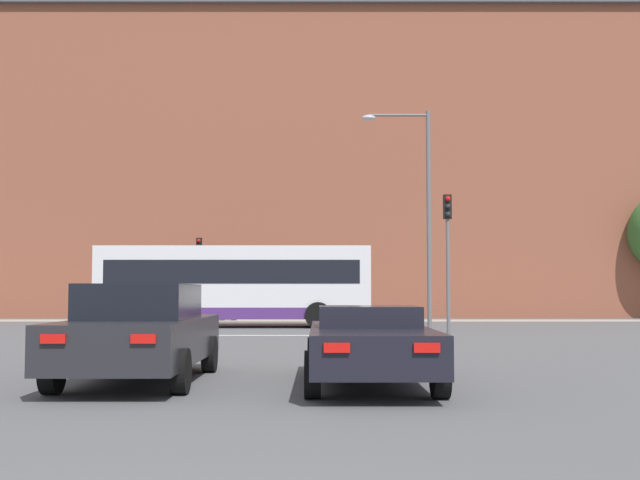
# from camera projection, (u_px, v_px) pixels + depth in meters

# --- Properties ---
(stop_line_strip) EXTENTS (7.41, 0.30, 0.01)m
(stop_line_strip) POSITION_uv_depth(u_px,v_px,m) (294.00, 335.00, 25.65)
(stop_line_strip) COLOR silver
(stop_line_strip) RESTS_ON ground_plane
(far_pavement) EXTENTS (68.23, 2.50, 0.01)m
(far_pavement) POSITION_uv_depth(u_px,v_px,m) (303.00, 321.00, 38.23)
(far_pavement) COLOR #A09B91
(far_pavement) RESTS_ON ground_plane
(brick_civic_building) EXTENTS (45.44, 16.35, 24.66)m
(brick_civic_building) POSITION_uv_depth(u_px,v_px,m) (253.00, 167.00, 49.94)
(brick_civic_building) COLOR brown
(brick_civic_building) RESTS_ON ground_plane
(car_saloon_left) EXTENTS (2.01, 4.93, 1.54)m
(car_saloon_left) POSITION_uv_depth(u_px,v_px,m) (141.00, 332.00, 12.60)
(car_saloon_left) COLOR #232328
(car_saloon_left) RESTS_ON ground_plane
(car_roadster_right) EXTENTS (1.92, 4.90, 1.20)m
(car_roadster_right) POSITION_uv_depth(u_px,v_px,m) (370.00, 343.00, 12.18)
(car_roadster_right) COLOR black
(car_roadster_right) RESTS_ON ground_plane
(bus_crossing_lead) EXTENTS (10.63, 2.69, 3.15)m
(bus_crossing_lead) POSITION_uv_depth(u_px,v_px,m) (235.00, 284.00, 31.64)
(bus_crossing_lead) COLOR silver
(bus_crossing_lead) RESTS_ON ground_plane
(traffic_light_near_right) EXTENTS (0.26, 0.31, 4.59)m
(traffic_light_near_right) POSITION_uv_depth(u_px,v_px,m) (448.00, 241.00, 26.27)
(traffic_light_near_right) COLOR slate
(traffic_light_near_right) RESTS_ON ground_plane
(traffic_light_far_left) EXTENTS (0.26, 0.31, 3.93)m
(traffic_light_far_left) POSITION_uv_depth(u_px,v_px,m) (199.00, 265.00, 37.83)
(traffic_light_far_left) COLOR slate
(traffic_light_far_left) RESTS_ON ground_plane
(street_lamp_junction) EXTENTS (2.51, 0.36, 8.01)m
(street_lamp_junction) POSITION_uv_depth(u_px,v_px,m) (418.00, 196.00, 29.17)
(street_lamp_junction) COLOR slate
(street_lamp_junction) RESTS_ON ground_plane
(pedestrian_waiting) EXTENTS (0.30, 0.44, 1.83)m
(pedestrian_waiting) POSITION_uv_depth(u_px,v_px,m) (120.00, 298.00, 37.56)
(pedestrian_waiting) COLOR brown
(pedestrian_waiting) RESTS_ON ground_plane
(pedestrian_walking_east) EXTENTS (0.44, 0.43, 1.56)m
(pedestrian_walking_east) POSITION_uv_depth(u_px,v_px,m) (223.00, 302.00, 38.19)
(pedestrian_walking_east) COLOR #333851
(pedestrian_walking_east) RESTS_ON ground_plane
(pedestrian_walking_west) EXTENTS (0.44, 0.44, 1.62)m
(pedestrian_walking_west) POSITION_uv_depth(u_px,v_px,m) (235.00, 301.00, 38.33)
(pedestrian_walking_west) COLOR #333851
(pedestrian_walking_west) RESTS_ON ground_plane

